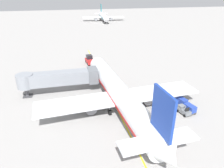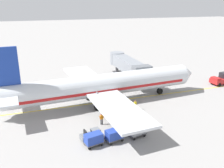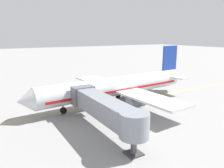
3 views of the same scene
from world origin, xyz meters
name	(u,v)px [view 3 (image 3 of 3)]	position (x,y,z in m)	size (l,w,h in m)	color
ground_plane	(113,103)	(0.00, 0.00, 0.00)	(400.00, 400.00, 0.00)	gray
gate_lead_in_line	(113,103)	(0.00, 0.00, 0.00)	(0.24, 80.00, 0.01)	gold
parked_airliner	(118,86)	(0.38, -1.38, 3.19)	(30.29, 37.35, 10.63)	silver
jet_bridge	(105,108)	(-10.33, 7.52, 3.46)	(16.55, 3.50, 4.98)	gray
baggage_tug_lead	(110,85)	(11.21, -6.03, 0.71)	(1.67, 2.67, 1.62)	slate
baggage_cart_front	(88,86)	(12.16, -0.24, 0.95)	(1.74, 2.98, 1.58)	#4C4C51
baggage_cart_second_in_train	(99,85)	(12.32, -3.37, 0.95)	(1.74, 2.98, 1.58)	#4C4C51
baggage_cart_third_in_train	(108,83)	(12.42, -6.03, 0.95)	(1.74, 2.98, 1.58)	#4C4C51
ground_crew_wing_walker	(109,88)	(7.64, -3.63, 0.95)	(0.26, 0.73, 1.69)	#232328
ground_crew_loader	(104,91)	(6.38, -1.47, 0.95)	(0.53, 0.62, 1.69)	#232328
ground_crew_marshaller	(89,95)	(4.74, 2.78, 0.95)	(0.39, 0.69, 1.69)	#232328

